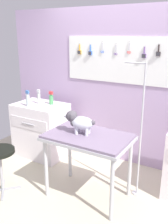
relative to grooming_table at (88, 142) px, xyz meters
name	(u,v)px	position (x,y,z in m)	size (l,w,h in m)	color
ground	(76,202)	(-0.06, -0.18, -0.74)	(4.40, 4.00, 0.04)	#C0B89D
rear_wall_panel	(121,87)	(-0.06, 1.10, 0.44)	(4.00, 0.11, 2.30)	#B69AC1
grooming_table	(88,142)	(0.00, 0.00, 0.00)	(0.99, 0.64, 0.81)	#B7B7BC
grooming_arm	(140,138)	(0.50, 0.34, 0.04)	(0.30, 0.11, 1.63)	#B7B7BC
dog	(79,122)	(-0.11, -0.01, 0.23)	(0.37, 0.22, 0.27)	silver
counter_left	(41,130)	(-1.21, 0.59, -0.29)	(0.80, 0.58, 0.86)	white
stool	(0,157)	(-0.98, -0.47, -0.24)	(0.38, 0.38, 0.58)	#9E9EA3
detangler_spray	(39,98)	(-1.24, 0.60, 0.24)	(0.05, 0.05, 0.23)	#B0BBB3
spray_bottle_short	(28,99)	(-1.28, 0.40, 0.24)	(0.06, 0.06, 0.25)	#ACBBC0
spray_bottle_tall	(51,99)	(-1.05, 0.68, 0.22)	(0.07, 0.07, 0.20)	#479657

